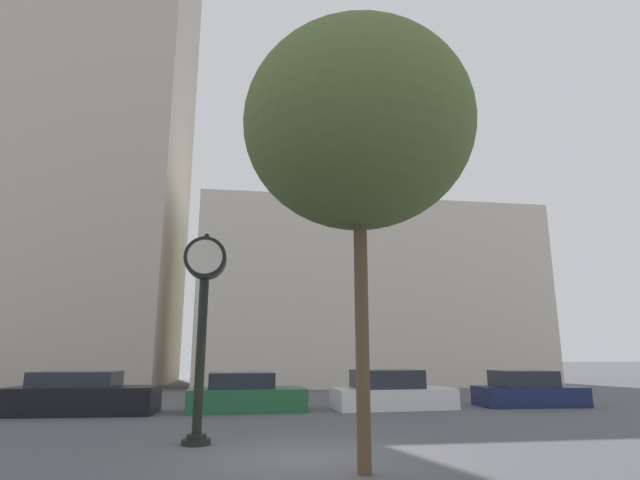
# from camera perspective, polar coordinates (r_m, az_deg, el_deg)

# --- Properties ---
(ground_plane) EXTENTS (200.00, 200.00, 0.00)m
(ground_plane) POSITION_cam_1_polar(r_m,az_deg,el_deg) (10.26, -1.63, -23.66)
(ground_plane) COLOR #515156
(building_tall_tower) EXTENTS (13.06, 12.00, 39.81)m
(building_tall_tower) POSITION_cam_1_polar(r_m,az_deg,el_deg) (40.05, -24.70, 15.10)
(building_tall_tower) COLOR #BCB29E
(building_tall_tower) RESTS_ON ground_plane
(building_storefront_row) EXTENTS (21.56, 12.00, 11.18)m
(building_storefront_row) POSITION_cam_1_polar(r_m,az_deg,el_deg) (35.15, 4.74, -6.82)
(building_storefront_row) COLOR beige
(building_storefront_row) RESTS_ON ground_plane
(street_clock) EXTENTS (0.97, 0.64, 4.71)m
(street_clock) POSITION_cam_1_polar(r_m,az_deg,el_deg) (11.87, -13.17, -6.41)
(street_clock) COLOR black
(street_clock) RESTS_ON ground_plane
(car_black) EXTENTS (4.80, 1.97, 1.35)m
(car_black) POSITION_cam_1_polar(r_m,az_deg,el_deg) (18.70, -25.69, -15.77)
(car_black) COLOR black
(car_black) RESTS_ON ground_plane
(car_green) EXTENTS (4.05, 1.99, 1.29)m
(car_green) POSITION_cam_1_polar(r_m,az_deg,el_deg) (18.17, -8.51, -17.08)
(car_green) COLOR #236038
(car_green) RESTS_ON ground_plane
(car_white) EXTENTS (4.37, 2.14, 1.35)m
(car_white) POSITION_cam_1_polar(r_m,az_deg,el_deg) (18.91, 8.11, -16.86)
(car_white) COLOR silver
(car_white) RESTS_ON ground_plane
(car_navy) EXTENTS (3.94, 2.08, 1.29)m
(car_navy) POSITION_cam_1_polar(r_m,az_deg,el_deg) (21.17, 22.63, -15.66)
(car_navy) COLOR #19234C
(car_navy) RESTS_ON ground_plane
(bare_tree) EXTENTS (4.34, 4.34, 8.08)m
(bare_tree) POSITION_cam_1_polar(r_m,az_deg,el_deg) (9.75, 4.39, 12.64)
(bare_tree) COLOR brown
(bare_tree) RESTS_ON ground_plane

